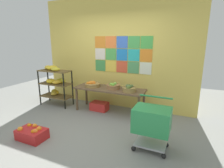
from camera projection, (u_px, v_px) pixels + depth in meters
ground at (82, 132)px, 3.58m from camera, size 9.32×9.32×0.00m
back_wall_with_art at (115, 54)px, 4.73m from camera, size 4.25×0.07×2.89m
banana_shelf_unit at (55, 82)px, 5.00m from camera, size 0.90×0.46×1.11m
display_table at (109, 91)px, 4.48m from camera, size 1.78×0.59×0.63m
fruit_basket_left at (92, 84)px, 4.59m from camera, size 0.40×0.40×0.16m
fruit_basket_back_right at (129, 89)px, 4.15m from camera, size 0.32×0.32×0.17m
fruit_basket_centre at (113, 86)px, 4.40m from camera, size 0.35×0.35×0.16m
produce_crate_under_table at (99, 106)px, 4.69m from camera, size 0.44×0.29×0.21m
orange_crate_foreground at (32, 134)px, 3.33m from camera, size 0.53×0.34×0.25m
shopping_cart at (152, 121)px, 2.92m from camera, size 0.59×0.47×0.87m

